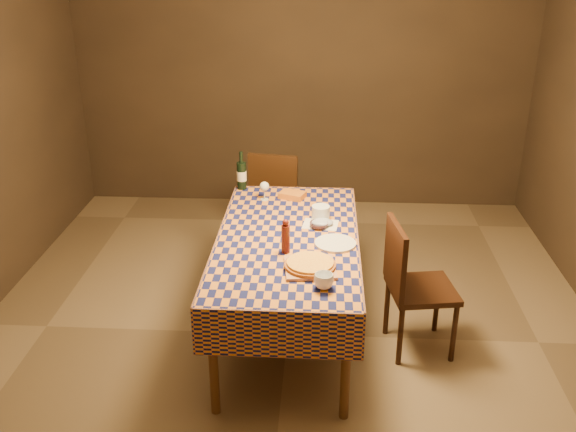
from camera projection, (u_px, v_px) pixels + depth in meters
The scene contains 16 objects.
room at pixel (288, 154), 4.02m from camera, with size 5.00×5.10×2.70m.
dining_table at pixel (288, 247), 4.29m from camera, with size 0.94×1.84×0.77m.
cutting_board at pixel (310, 267), 3.85m from camera, with size 0.30×0.30×0.02m, color #B57755.
pizza at pixel (310, 264), 3.84m from camera, with size 0.32×0.32×0.03m.
pepper_mill at pixel (286, 237), 4.01m from camera, with size 0.06×0.06×0.23m.
bowl at pixel (319, 225), 4.38m from camera, with size 0.13×0.13×0.04m, color #5E424F.
wine_glass at pixel (264, 187), 4.81m from camera, with size 0.07×0.07×0.14m.
wine_bottle at pixel (242, 175), 5.02m from camera, with size 0.09×0.09×0.30m.
deli_tub at pixel (321, 213), 4.49m from camera, with size 0.13×0.13×0.10m, color silver.
takeout_container at pixel (292, 195), 4.88m from camera, with size 0.18×0.13×0.05m, color #C56919.
white_plate at pixel (335, 243), 4.15m from camera, with size 0.27×0.27×0.02m, color silver.
tumbler at pixel (324, 281), 3.63m from camera, with size 0.11×0.11×0.09m, color white.
flour_patch at pixel (320, 224), 4.44m from camera, with size 0.24×0.18×0.00m, color silver.
flour_bag at pixel (322, 222), 4.42m from camera, with size 0.15×0.11×0.04m, color #94A1BD.
chair_far at pixel (276, 195), 5.60m from camera, with size 0.48×0.48×0.93m.
chair_right at pixel (411, 281), 4.22m from camera, with size 0.49×0.48×0.93m.
Camera 1 is at (0.22, -3.83, 2.62)m, focal length 40.00 mm.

